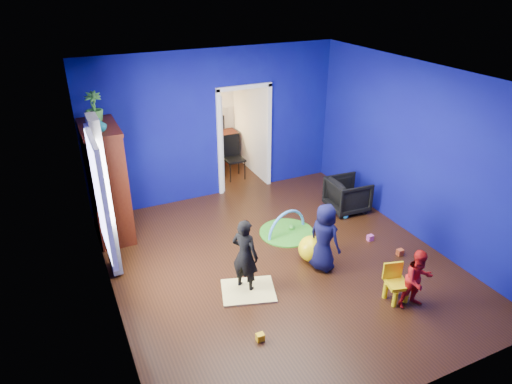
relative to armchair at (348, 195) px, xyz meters
name	(u,v)px	position (x,y,z in m)	size (l,w,h in m)	color
floor	(280,263)	(-1.98, -1.03, -0.32)	(5.00, 5.50, 0.01)	black
ceiling	(286,78)	(-1.98, -1.03, 2.58)	(5.00, 5.50, 0.01)	white
wall_back	(216,126)	(-1.98, 1.72, 1.13)	(5.00, 0.02, 2.90)	#0B0A71
wall_front	(419,290)	(-1.98, -3.78, 1.13)	(5.00, 0.02, 2.90)	#0B0A71
wall_left	(103,216)	(-4.48, -1.03, 1.13)	(0.02, 5.50, 2.90)	#0B0A71
wall_right	(417,153)	(0.52, -1.03, 1.13)	(0.02, 5.50, 2.90)	#0B0A71
alcove	(228,119)	(-1.38, 2.60, 0.93)	(1.00, 1.75, 2.50)	silver
armchair	(348,195)	(0.00, 0.00, 0.00)	(0.69, 0.71, 0.64)	black
child_black	(245,255)	(-2.72, -1.35, 0.24)	(0.41, 0.27, 1.13)	black
child_navy	(324,238)	(-1.44, -1.40, 0.22)	(0.53, 0.35, 1.09)	#0F1338
toddler_red	(418,279)	(-0.78, -2.68, 0.12)	(0.43, 0.33, 0.88)	red
vase	(100,125)	(-4.18, 0.72, 1.74)	(0.19, 0.19, 0.20)	#0C5F62
potted_plant	(94,107)	(-4.18, 1.24, 1.88)	(0.27, 0.27, 0.49)	green
tv_armoire	(107,182)	(-4.18, 1.02, 0.66)	(0.58, 1.14, 1.96)	#3F160A
crt_tv	(109,180)	(-4.14, 1.02, 0.70)	(0.46, 0.70, 0.54)	silver
yellow_blanket	(248,291)	(-2.72, -1.45, -0.31)	(0.75, 0.60, 0.03)	#F2E07A
hopper_ball	(312,249)	(-1.49, -1.15, -0.11)	(0.42, 0.42, 0.42)	yellow
kid_chair	(397,285)	(-0.93, -2.48, -0.07)	(0.28, 0.28, 0.50)	yellow
play_mat	(287,232)	(-1.45, -0.27, -0.31)	(0.96, 0.96, 0.03)	#369421
toy_arch	(287,232)	(-1.45, -0.27, -0.30)	(0.85, 0.85, 0.05)	#3F8CD8
window_left	(99,197)	(-4.46, -0.68, 1.23)	(0.03, 0.95, 1.55)	white
curtain	(105,198)	(-4.35, -0.13, 0.93)	(0.14, 0.42, 2.40)	slate
doorway	(244,141)	(-1.38, 1.72, 0.73)	(1.16, 0.10, 2.10)	white
study_desk	(219,148)	(-1.38, 3.23, 0.05)	(0.88, 0.44, 0.75)	#3D140A
desk_monitor	(216,123)	(-1.38, 3.35, 0.63)	(0.40, 0.05, 0.32)	black
desk_lamp	(205,126)	(-1.66, 3.29, 0.61)	(0.14, 0.14, 0.14)	#FFD88C
folding_chair	(234,159)	(-1.38, 2.27, 0.14)	(0.40, 0.40, 0.92)	black
book_shelf	(214,76)	(-1.38, 3.34, 1.70)	(0.88, 0.24, 0.04)	white
toy_0	(400,252)	(-0.11, -1.64, -0.27)	(0.10, 0.08, 0.10)	#DA5524
toy_1	(345,216)	(-0.21, -0.26, -0.27)	(0.11, 0.11, 0.11)	#259CD2
toy_2	(260,337)	(-2.98, -2.39, -0.27)	(0.10, 0.08, 0.10)	yellow
toy_3	(291,227)	(-1.33, -0.21, -0.27)	(0.11, 0.11, 0.11)	green
toy_4	(370,238)	(-0.27, -1.08, -0.27)	(0.10, 0.08, 0.10)	#BE4792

